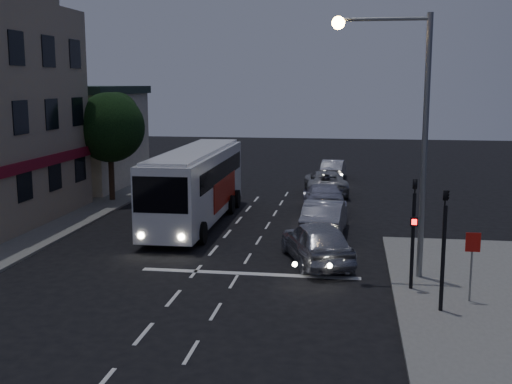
% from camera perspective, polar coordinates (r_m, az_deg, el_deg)
% --- Properties ---
extents(ground, '(120.00, 120.00, 0.00)m').
position_cam_1_polar(ground, '(21.96, -6.63, -8.52)').
color(ground, black).
extents(road_markings, '(8.00, 30.55, 0.01)m').
position_cam_1_polar(road_markings, '(24.77, -1.73, -6.33)').
color(road_markings, silver).
rests_on(road_markings, ground).
extents(tour_bus, '(2.82, 11.91, 3.65)m').
position_cam_1_polar(tour_bus, '(31.51, -5.36, 0.76)').
color(tour_bus, white).
rests_on(tour_bus, ground).
extents(car_suv, '(3.42, 5.25, 1.66)m').
position_cam_1_polar(car_suv, '(24.69, 5.39, -4.43)').
color(car_suv, '#999CA9').
rests_on(car_suv, ground).
extents(car_sedan_a, '(2.01, 5.03, 1.62)m').
position_cam_1_polar(car_sedan_a, '(29.27, 6.13, -2.24)').
color(car_sedan_a, '#9798A3').
rests_on(car_sedan_a, ground).
extents(car_sedan_b, '(2.66, 5.51, 1.55)m').
position_cam_1_polar(car_sedan_b, '(34.52, 6.06, -0.49)').
color(car_sedan_b, '#9FA0B5').
rests_on(car_sedan_b, ground).
extents(car_sedan_c, '(3.07, 5.60, 1.49)m').
position_cam_1_polar(car_sedan_c, '(39.98, 6.20, 0.86)').
color(car_sedan_c, '#A5A5A5').
rests_on(car_sedan_c, ground).
extents(car_extra, '(1.78, 4.43, 1.43)m').
position_cam_1_polar(car_extra, '(46.19, 6.90, 2.00)').
color(car_extra, '#B7B8C1').
rests_on(car_extra, ground).
extents(traffic_signal_main, '(0.25, 0.35, 4.10)m').
position_cam_1_polar(traffic_signal_main, '(21.45, 13.83, -2.48)').
color(traffic_signal_main, black).
rests_on(traffic_signal_main, sidewalk_near).
extents(traffic_signal_side, '(0.18, 0.15, 4.10)m').
position_cam_1_polar(traffic_signal_side, '(19.61, 16.39, -3.72)').
color(traffic_signal_side, black).
rests_on(traffic_signal_side, sidewalk_near).
extents(regulatory_sign, '(0.45, 0.12, 2.20)m').
position_cam_1_polar(regulatory_sign, '(20.89, 18.66, -5.36)').
color(regulatory_sign, slate).
rests_on(regulatory_sign, sidewalk_near).
extents(streetlight, '(3.32, 0.44, 9.00)m').
position_cam_1_polar(streetlight, '(22.41, 13.20, 6.61)').
color(streetlight, slate).
rests_on(streetlight, sidewalk_near).
extents(low_building_north, '(9.40, 9.40, 6.50)m').
position_cam_1_polar(low_building_north, '(44.55, -16.87, 4.84)').
color(low_building_north, '#B2AB8F').
rests_on(low_building_north, sidewalk_far).
extents(street_tree, '(4.00, 4.00, 6.20)m').
position_cam_1_polar(street_tree, '(37.81, -12.88, 5.90)').
color(street_tree, black).
rests_on(street_tree, sidewalk_far).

